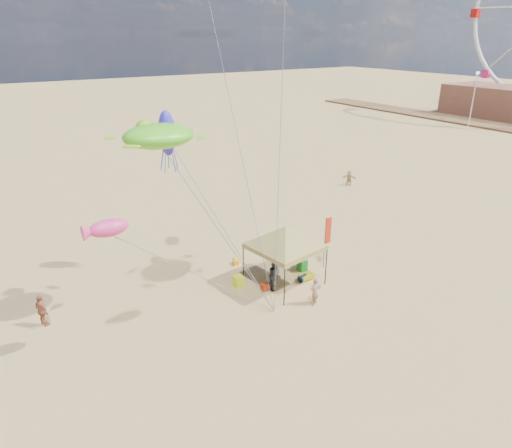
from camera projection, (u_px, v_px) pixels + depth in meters
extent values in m
plane|color=tan|center=(287.00, 313.00, 23.65)|extent=(280.00, 280.00, 0.00)
cylinder|color=black|center=(243.00, 265.00, 26.22)|extent=(0.07, 0.07, 2.24)
cylinder|color=black|center=(284.00, 248.00, 28.28)|extent=(0.07, 0.07, 2.24)
cylinder|color=black|center=(284.00, 287.00, 23.91)|extent=(0.07, 0.07, 2.24)
cylinder|color=black|center=(326.00, 267.00, 25.97)|extent=(0.07, 0.07, 2.24)
cube|color=olive|center=(285.00, 246.00, 25.61)|extent=(3.93, 3.93, 0.27)
pyramid|color=olive|center=(286.00, 226.00, 25.12)|extent=(6.71, 6.71, 1.12)
cylinder|color=black|center=(325.00, 243.00, 27.66)|extent=(0.04, 0.04, 3.34)
cube|color=red|center=(328.00, 231.00, 27.50)|extent=(0.49, 0.06, 1.67)
cube|color=#AE2E0D|center=(266.00, 287.00, 25.77)|extent=(0.54, 0.38, 0.38)
cube|color=#1814A7|center=(281.00, 250.00, 30.16)|extent=(0.54, 0.38, 0.38)
cylinder|color=#0B1C34|center=(303.00, 278.00, 26.70)|extent=(0.69, 0.54, 0.36)
cylinder|color=#FFAC0E|center=(236.00, 262.00, 28.62)|extent=(0.54, 0.69, 0.36)
cube|color=#188624|center=(302.00, 265.00, 27.83)|extent=(0.50, 0.50, 0.70)
cube|color=#E6FF1C|center=(238.00, 281.00, 26.03)|extent=(0.50, 0.50, 0.70)
cube|color=slate|center=(317.00, 286.00, 25.90)|extent=(0.34, 0.30, 0.28)
cube|color=#B6C716|center=(306.00, 276.00, 26.85)|extent=(0.90, 0.50, 0.24)
imported|color=#A1715C|center=(315.00, 291.00, 24.14)|extent=(0.70, 0.64, 1.62)
imported|color=#313B43|center=(275.00, 275.00, 25.65)|extent=(1.05, 1.08, 1.75)
imported|color=silver|center=(276.00, 267.00, 26.69)|extent=(1.08, 0.76, 1.53)
imported|color=#A35A3E|center=(42.00, 311.00, 22.34)|extent=(0.75, 1.09, 1.72)
imported|color=tan|center=(349.00, 178.00, 43.33)|extent=(1.22, 1.35, 1.49)
cube|color=#8C5947|center=(491.00, 101.00, 79.58)|extent=(10.00, 14.00, 5.20)
cylinder|color=silver|center=(473.00, 100.00, 69.90)|extent=(0.16, 0.16, 8.00)
sphere|color=#FFF2CC|center=(478.00, 73.00, 68.35)|extent=(0.50, 0.50, 0.50)
cube|color=red|center=(476.00, 13.00, 83.60)|extent=(1.26, 1.26, 1.47)
cube|color=#F2268C|center=(486.00, 74.00, 84.30)|extent=(1.26, 1.26, 1.47)
ellipsoid|color=#54C71F|center=(159.00, 136.00, 20.58)|extent=(3.79, 3.30, 1.10)
ellipsoid|color=#E6317D|center=(109.00, 228.00, 18.43)|extent=(1.81, 1.36, 0.72)
ellipsoid|color=#3527C4|center=(167.00, 133.00, 25.27)|extent=(1.12, 1.12, 2.54)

